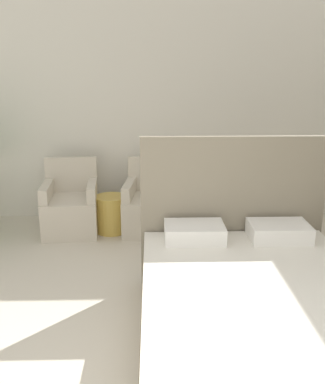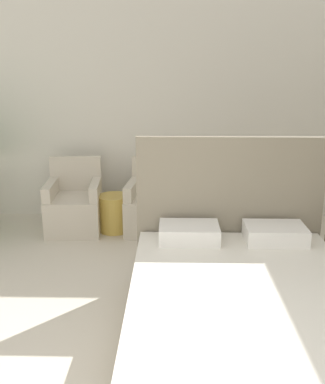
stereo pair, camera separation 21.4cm
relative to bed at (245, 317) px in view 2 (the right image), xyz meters
The scene contains 5 objects.
wall_back 3.33m from the bed, 108.54° to the left, with size 10.00×0.06×2.90m.
bed is the anchor object (origin of this frame).
armchair_near_window_left 2.89m from the bed, 125.85° to the left, with size 0.68×0.70×0.87m.
armchair_near_window_right 2.45m from the bed, 107.04° to the left, with size 0.70×0.71×0.87m.
side_table 2.64m from the bed, 117.20° to the left, with size 0.39×0.39×0.45m.
Camera 2 is at (0.49, -1.34, 1.94)m, focal length 40.00 mm.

